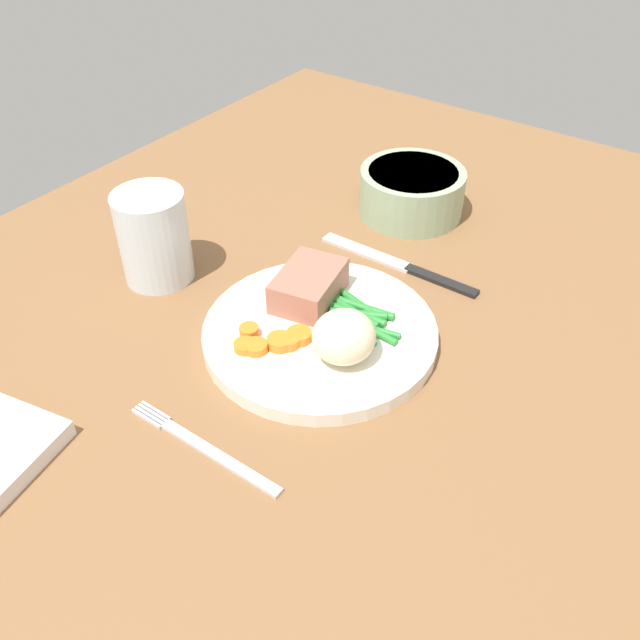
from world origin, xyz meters
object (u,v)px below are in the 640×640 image
Objects in this scene: water_glass at (155,243)px; salad_bowl at (412,189)px; knife at (401,266)px; fork at (205,448)px; dinner_plate at (320,334)px; meat_portion at (309,286)px.

salad_bowl is (29.01, -16.34, -1.12)cm from water_glass.
fork is at bearing 178.68° from knife.
water_glass reaches higher than dinner_plate.
water_glass is at bearing 94.15° from dinner_plate.
salad_bowl is (24.22, 1.37, 0.04)cm from meat_portion.
dinner_plate is at bearing -169.40° from salad_bowl.
water_glass is (-17.54, 21.76, 4.26)cm from knife.
meat_portion is 18.39cm from water_glass.
meat_portion reaches higher than fork.
knife is (12.75, -4.05, -3.10)cm from meat_portion.
meat_portion is 24.26cm from salad_bowl.
water_glass is at bearing 50.64° from fork.
meat_portion reaches higher than knife.
meat_portion is 0.80× the size of water_glass.
water_glass is 0.78× the size of salad_bowl.
dinner_plate is at bearing -2.20° from fork.
dinner_plate is 2.28× the size of water_glass.
knife is 1.96× the size of water_glass.
fork is (-20.76, -4.02, -3.10)cm from meat_portion.
knife is 28.27cm from water_glass.
meat_portion reaches higher than dinner_plate.
dinner_plate reaches higher than knife.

